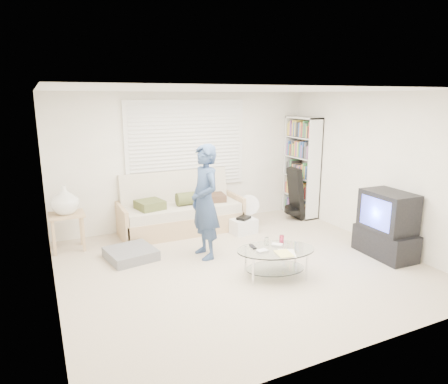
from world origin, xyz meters
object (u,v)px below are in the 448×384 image
tv_unit (387,225)px  coffee_table (275,254)px  futon_sofa (181,212)px  bookshelf (302,167)px

tv_unit → coffee_table: (-1.94, 0.10, -0.17)m
futon_sofa → bookshelf: size_ratio=1.09×
futon_sofa → tv_unit: bearing=-45.2°
coffee_table → futon_sofa: bearing=102.5°
bookshelf → coffee_table: (-2.06, -2.29, -0.69)m
tv_unit → coffee_table: bearing=177.0°
futon_sofa → coffee_table: futon_sofa is taller
bookshelf → tv_unit: size_ratio=1.98×
bookshelf → tv_unit: (-0.13, -2.39, -0.51)m
futon_sofa → coffee_table: (0.53, -2.38, -0.03)m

